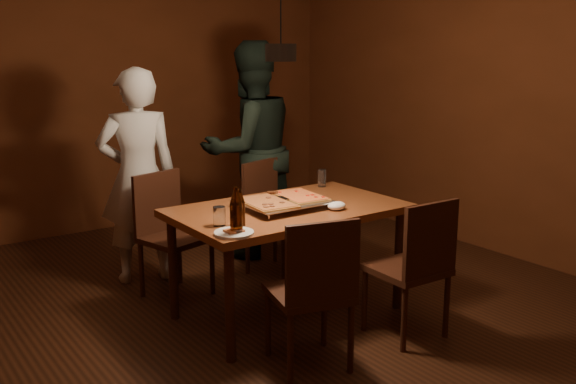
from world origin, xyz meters
TOP-DOWN VIEW (x-y plane):
  - room_shell at (0.00, 0.00)m, footprint 6.00×6.00m
  - dining_table at (0.22, 0.24)m, footprint 1.50×0.90m
  - chair_far_left at (-0.27, 1.05)m, footprint 0.52×0.52m
  - chair_far_right at (0.61, 1.02)m, footprint 0.53×0.53m
  - chair_near_left at (-0.12, -0.49)m, footprint 0.51×0.51m
  - chair_near_right at (0.63, -0.54)m, footprint 0.43×0.43m
  - pizza_tray at (0.18, 0.24)m, footprint 0.56×0.47m
  - pizza_meat at (0.04, 0.23)m, footprint 0.30×0.44m
  - pizza_cheese at (0.33, 0.25)m, footprint 0.28×0.41m
  - spatula at (0.18, 0.25)m, footprint 0.10×0.24m
  - beer_bottle_a at (-0.38, -0.11)m, footprint 0.07×0.07m
  - beer_bottle_b at (-0.27, 0.03)m, footprint 0.06×0.06m
  - water_glass_left at (-0.37, 0.11)m, footprint 0.07×0.07m
  - water_glass_right at (0.79, 0.59)m, footprint 0.06×0.06m
  - plate_slice at (-0.39, -0.10)m, footprint 0.23×0.23m
  - napkin at (0.43, -0.01)m, footprint 0.13×0.10m
  - diner_white at (-0.32, 1.44)m, footprint 0.67×0.52m
  - diner_dark at (0.71, 1.49)m, footprint 0.91×0.72m
  - pendant_lamp at (0.00, 0.00)m, footprint 0.18×0.18m

SIDE VIEW (x-z plane):
  - chair_far_left at x=-0.27m, z-range 0.29..0.78m
  - chair_far_right at x=0.61m, z-range 0.29..0.78m
  - chair_near_left at x=-0.12m, z-range 0.29..0.78m
  - chair_near_right at x=0.63m, z-range 0.29..0.78m
  - dining_table at x=0.22m, z-range 0.30..1.05m
  - plate_slice at x=-0.39m, z-range 0.75..0.77m
  - pizza_tray at x=0.18m, z-range 0.75..0.80m
  - napkin at x=0.43m, z-range 0.75..0.80m
  - pizza_meat at x=0.04m, z-range 0.80..0.82m
  - pizza_cheese at x=0.33m, z-range 0.80..0.82m
  - water_glass_left at x=-0.37m, z-range 0.75..0.87m
  - spatula at x=0.18m, z-range 0.79..0.83m
  - water_glass_right at x=0.79m, z-range 0.75..0.88m
  - diner_white at x=-0.32m, z-range 0.00..1.64m
  - beer_bottle_b at x=-0.27m, z-range 0.75..0.97m
  - beer_bottle_a at x=-0.38m, z-range 0.75..1.02m
  - diner_dark at x=0.71m, z-range 0.00..1.83m
  - room_shell at x=0.00m, z-range -1.60..4.40m
  - pendant_lamp at x=0.00m, z-range 1.21..2.31m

